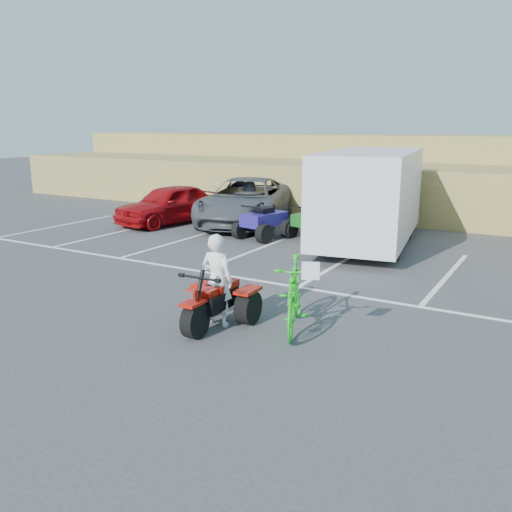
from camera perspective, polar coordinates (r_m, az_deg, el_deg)
The scene contains 11 objects.
ground at distance 10.16m, azimuth -1.49°, elevation -6.71°, with size 100.00×100.00×0.00m, color #39393C.
parking_stripes at distance 13.33m, azimuth 10.95°, elevation -1.98°, with size 28.00×5.16×0.01m.
grass_embankment at distance 24.21m, azimuth 18.30°, elevation 7.92°, with size 40.00×8.50×3.10m.
red_trike_atv at distance 9.83m, azimuth -4.50°, elevation -7.47°, with size 1.22×1.63×1.06m, color #A21209, non-canonical shape.
rider at distance 9.68m, azimuth -4.12°, elevation -2.53°, with size 0.61×0.40×1.68m, color white.
green_dirt_bike at distance 9.53m, azimuth 4.00°, elevation -4.08°, with size 0.60×2.12×1.28m, color #14BF19.
grey_pickup at distance 19.96m, azimuth -1.05°, elevation 5.80°, with size 2.74×5.94×1.65m, color #484B50.
red_car at distance 20.21m, azimuth -9.10°, elevation 5.42°, with size 1.69×4.20×1.43m, color #95080B.
cargo_trailer at distance 16.41m, azimuth 11.87°, elevation 6.25°, with size 3.30×6.30×2.80m.
quad_atv_blue at distance 17.38m, azimuth 0.86°, elevation 1.87°, with size 1.28×1.71×1.12m, color navy, non-canonical shape.
quad_atv_green at distance 17.68m, azimuth 5.96°, elevation 2.00°, with size 1.22×1.63×1.06m, color #124F15, non-canonical shape.
Camera 1 is at (5.02, -8.10, 3.52)m, focal length 38.00 mm.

